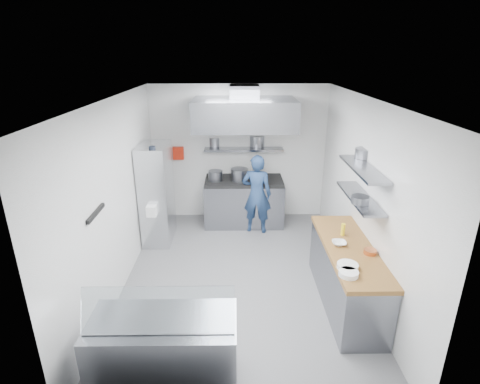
{
  "coord_description": "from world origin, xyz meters",
  "views": [
    {
      "loc": [
        -0.07,
        -5.08,
        3.39
      ],
      "look_at": [
        0.0,
        0.6,
        1.25
      ],
      "focal_mm": 28.0,
      "sensor_mm": 36.0,
      "label": 1
    }
  ],
  "objects_px": {
    "gas_range": "(244,203)",
    "chef": "(257,194)",
    "wire_rack": "(157,194)",
    "display_case": "(165,353)"
  },
  "relations": [
    {
      "from": "gas_range",
      "to": "chef",
      "type": "bearing_deg",
      "value": -59.59
    },
    {
      "from": "wire_rack",
      "to": "display_case",
      "type": "relative_size",
      "value": 1.23
    },
    {
      "from": "chef",
      "to": "wire_rack",
      "type": "height_order",
      "value": "wire_rack"
    },
    {
      "from": "chef",
      "to": "wire_rack",
      "type": "relative_size",
      "value": 0.85
    },
    {
      "from": "chef",
      "to": "wire_rack",
      "type": "distance_m",
      "value": 1.9
    },
    {
      "from": "gas_range",
      "to": "wire_rack",
      "type": "distance_m",
      "value": 1.84
    },
    {
      "from": "chef",
      "to": "display_case",
      "type": "height_order",
      "value": "chef"
    },
    {
      "from": "gas_range",
      "to": "wire_rack",
      "type": "bearing_deg",
      "value": -156.79
    },
    {
      "from": "gas_range",
      "to": "display_case",
      "type": "distance_m",
      "value": 4.2
    },
    {
      "from": "gas_range",
      "to": "wire_rack",
      "type": "height_order",
      "value": "wire_rack"
    }
  ]
}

